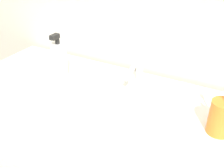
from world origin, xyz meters
The scene contains 4 objects.
sink_basin centered at (-0.03, -0.01, 0.84)m, with size 0.47×0.47×0.12m.
faucet centered at (-0.03, 0.21, 0.95)m, with size 0.02×0.15×0.13m.
toothbrush_cup centered at (0.29, 0.07, 0.93)m, with size 0.07×0.07×0.10m, color orange.
soap_dispenser centered at (-0.30, 0.11, 0.95)m, with size 0.06×0.06×0.18m.
Camera 1 is at (0.32, -0.61, 1.38)m, focal length 44.12 mm.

